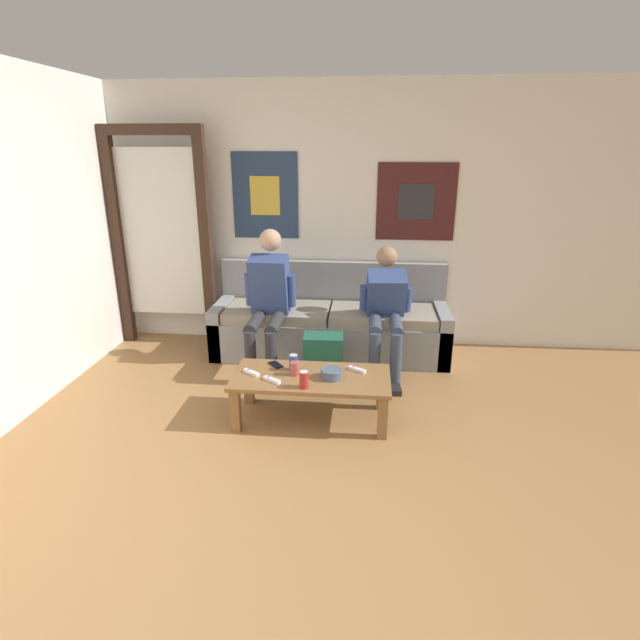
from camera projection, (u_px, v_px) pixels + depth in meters
ground_plane at (268, 536)px, 2.64m from camera, size 18.00×18.00×0.00m
wall_back at (321, 218)px, 4.95m from camera, size 10.00×0.07×2.55m
door_frame at (161, 227)px, 4.91m from camera, size 1.00×0.10×2.15m
couch at (330, 325)px, 4.92m from camera, size 2.26×0.73×0.87m
coffee_table at (311, 383)px, 3.69m from camera, size 1.16×0.53×0.36m
person_seated_adult at (268, 297)px, 4.48m from camera, size 0.47×0.87×1.25m
person_seated_teen at (386, 307)px, 4.43m from camera, size 0.47×0.88×1.10m
backpack at (323, 361)px, 4.26m from camera, size 0.34×0.27×0.45m
ceramic_bowl at (331, 373)px, 3.62m from camera, size 0.16×0.16×0.07m
pillar_candle at (295, 368)px, 3.67m from camera, size 0.07×0.07×0.11m
drink_can_blue at (294, 363)px, 3.74m from camera, size 0.07×0.07×0.12m
drink_can_red at (304, 380)px, 3.47m from camera, size 0.07×0.07×0.12m
game_controller_near_left at (251, 372)px, 3.69m from camera, size 0.14×0.11×0.03m
game_controller_near_right at (357, 370)px, 3.74m from camera, size 0.14×0.10×0.03m
game_controller_far_center at (272, 380)px, 3.58m from camera, size 0.14×0.11×0.03m
cell_phone at (276, 365)px, 3.84m from camera, size 0.14×0.15×0.01m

